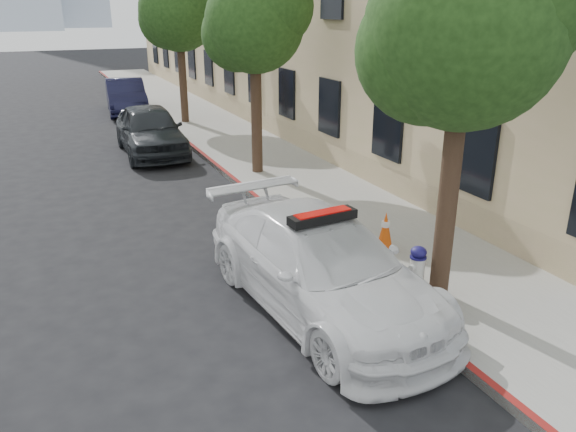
% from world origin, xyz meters
% --- Properties ---
extents(ground, '(120.00, 120.00, 0.00)m').
position_xyz_m(ground, '(0.00, 0.00, 0.00)').
color(ground, black).
rests_on(ground, ground).
extents(sidewalk, '(3.20, 50.00, 0.15)m').
position_xyz_m(sidewalk, '(3.60, 10.00, 0.07)').
color(sidewalk, gray).
rests_on(sidewalk, ground).
extents(curb_strip, '(0.12, 50.00, 0.15)m').
position_xyz_m(curb_strip, '(2.06, 10.00, 0.07)').
color(curb_strip, maroon).
rests_on(curb_strip, ground).
extents(tree_near, '(2.92, 2.82, 5.62)m').
position_xyz_m(tree_near, '(2.93, -2.01, 4.27)').
color(tree_near, black).
rests_on(tree_near, sidewalk).
extents(tree_mid, '(2.77, 2.64, 5.43)m').
position_xyz_m(tree_mid, '(2.93, 5.99, 4.16)').
color(tree_mid, black).
rests_on(tree_mid, sidewalk).
extents(tree_far, '(3.10, 3.00, 5.81)m').
position_xyz_m(tree_far, '(2.93, 13.99, 4.39)').
color(tree_far, black).
rests_on(tree_far, sidewalk).
extents(police_car, '(2.53, 5.31, 1.64)m').
position_xyz_m(police_car, '(1.10, -1.35, 0.75)').
color(police_car, white).
rests_on(police_car, ground).
extents(parked_car_mid, '(2.01, 4.69, 1.58)m').
position_xyz_m(parked_car_mid, '(0.69, 9.81, 0.79)').
color(parked_car_mid, black).
rests_on(parked_car_mid, ground).
extents(parked_car_far, '(2.00, 4.68, 1.50)m').
position_xyz_m(parked_car_far, '(1.20, 17.78, 0.75)').
color(parked_car_far, black).
rests_on(parked_car_far, ground).
extents(fire_hydrant, '(0.35, 0.32, 0.83)m').
position_xyz_m(fire_hydrant, '(2.60, -1.80, 0.55)').
color(fire_hydrant, silver).
rests_on(fire_hydrant, sidewalk).
extents(traffic_cone, '(0.43, 0.43, 0.75)m').
position_xyz_m(traffic_cone, '(3.15, -0.07, 0.52)').
color(traffic_cone, black).
rests_on(traffic_cone, sidewalk).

